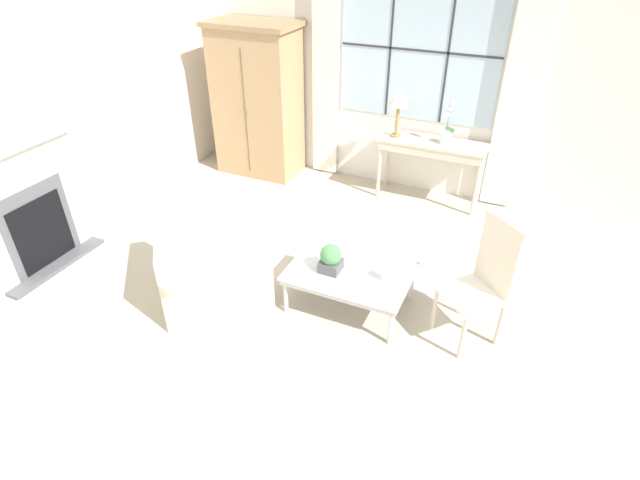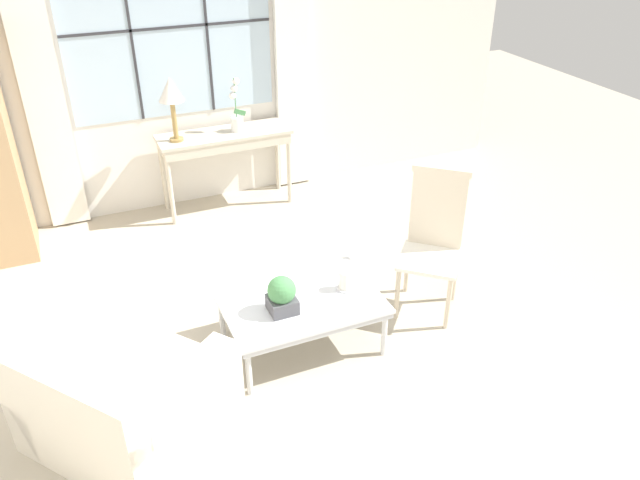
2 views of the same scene
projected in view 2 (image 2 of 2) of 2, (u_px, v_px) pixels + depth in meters
name	position (u px, v px, depth m)	size (l,w,h in m)	color
ground_plane	(293.00, 387.00, 4.13)	(14.00, 14.00, 0.00)	#B2A893
wall_back_windowed	(173.00, 64.00, 5.81)	(7.20, 0.14, 2.80)	silver
console_table	(224.00, 142.00, 6.06)	(1.28, 0.43, 0.78)	beige
table_lamp	(171.00, 92.00, 5.60)	(0.23, 0.23, 0.60)	#9E7F47
potted_orchid	(236.00, 113.00, 5.97)	(0.16, 0.12, 0.52)	white
armchair_upholstered	(126.00, 401.00, 3.68)	(1.35, 1.36, 0.74)	beige
side_chair_wooden	(434.00, 234.00, 4.66)	(0.62, 0.62, 1.11)	white
coffee_table	(301.00, 304.00, 4.33)	(1.08, 0.75, 0.40)	silver
potted_plant_small	(282.00, 295.00, 4.13)	(0.19, 0.19, 0.27)	#4C4C51
pillar_candle	(345.00, 281.00, 4.38)	(0.12, 0.12, 0.16)	silver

